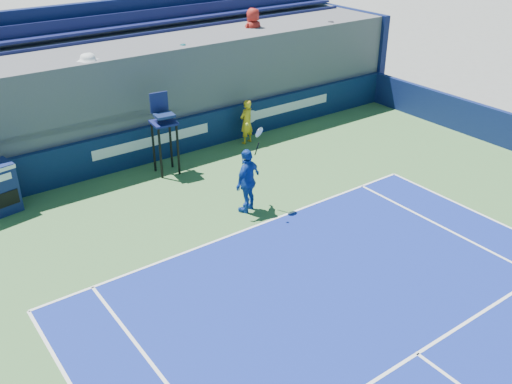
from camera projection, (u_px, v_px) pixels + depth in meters
ball_person at (246, 122)px, 19.22m from camera, size 0.62×0.48×1.52m
back_hoarding at (152, 144)px, 17.98m from camera, size 20.40×0.21×1.20m
umpire_chair at (164, 126)px, 16.81m from camera, size 0.77×0.77×2.48m
tennis_player at (248, 180)px, 14.98m from camera, size 1.13×0.82×2.57m
stadium_seating at (120, 90)px, 18.86m from camera, size 21.00×4.05×4.70m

